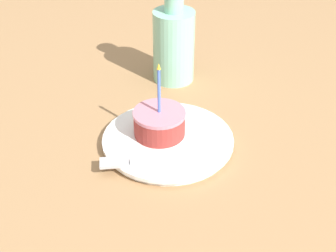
# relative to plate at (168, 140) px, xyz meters

# --- Properties ---
(ground_plane) EXTENTS (2.40, 2.40, 0.04)m
(ground_plane) POSITION_rel_plate_xyz_m (0.02, -0.02, -0.03)
(ground_plane) COLOR #9E754C
(ground_plane) RESTS_ON ground
(plate) EXTENTS (0.22, 0.22, 0.02)m
(plate) POSITION_rel_plate_xyz_m (0.00, 0.00, 0.00)
(plate) COLOR white
(plate) RESTS_ON ground_plane
(cake_slice) EXTENTS (0.09, 0.09, 0.13)m
(cake_slice) POSITION_rel_plate_xyz_m (0.00, -0.02, 0.03)
(cake_slice) COLOR #99332D
(cake_slice) RESTS_ON plate
(fork) EXTENTS (0.15, 0.15, 0.00)m
(fork) POSITION_rel_plate_xyz_m (0.06, 0.02, 0.01)
(fork) COLOR #B2B2B7
(fork) RESTS_ON plate
(bottle) EXTENTS (0.08, 0.08, 0.20)m
(bottle) POSITION_rel_plate_xyz_m (-0.19, -0.13, 0.07)
(bottle) COLOR #8CD1B2
(bottle) RESTS_ON ground_plane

